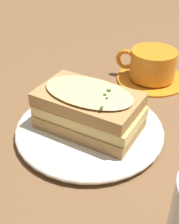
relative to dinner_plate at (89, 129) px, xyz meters
name	(u,v)px	position (x,y,z in m)	size (l,w,h in m)	color
ground_plane	(72,134)	(-0.03, 0.01, -0.01)	(2.40, 2.40, 0.00)	brown
dinner_plate	(89,129)	(0.00, 0.00, 0.00)	(0.24, 0.24, 0.01)	silver
sandwich	(89,109)	(0.00, 0.00, 0.04)	(0.16, 0.18, 0.07)	#B2844C
teacup_with_saucer	(152,67)	(0.19, 0.10, 0.02)	(0.14, 0.14, 0.07)	orange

